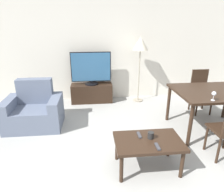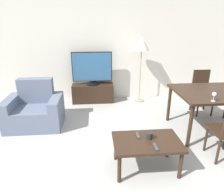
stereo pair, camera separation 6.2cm
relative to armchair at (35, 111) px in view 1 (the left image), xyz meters
name	(u,v)px [view 1 (the left image)]	position (x,y,z in m)	size (l,w,h in m)	color
wall_back	(112,46)	(1.63, 1.42, 1.05)	(7.22, 0.06, 2.70)	silver
armchair	(35,111)	(0.00, 0.00, 0.00)	(1.02, 0.74, 0.88)	slate
tv_stand	(92,93)	(1.10, 1.15, -0.07)	(1.01, 0.39, 0.46)	black
tv	(91,69)	(1.10, 1.15, 0.55)	(0.96, 0.32, 0.79)	black
coffee_table	(148,144)	(1.83, -1.42, 0.08)	(0.89, 0.56, 0.44)	black
dining_table	(214,95)	(3.25, -0.51, 0.39)	(1.35, 1.05, 0.77)	black
dining_chair_far	(200,89)	(3.49, 0.33, 0.22)	(0.40, 0.40, 0.94)	black
floor_lamp	(140,46)	(2.28, 1.08, 1.08)	(0.37, 0.37, 1.60)	gray
remote_primary	(139,135)	(1.74, -1.29, 0.15)	(0.04, 0.15, 0.02)	#38383D
remote_secondary	(157,147)	(1.90, -1.58, 0.15)	(0.04, 0.15, 0.02)	#38383D
cup_white_near	(151,135)	(1.87, -1.37, 0.18)	(0.08, 0.08, 0.09)	black
wine_glass_left	(214,94)	(2.96, -0.94, 0.57)	(0.07, 0.07, 0.15)	silver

